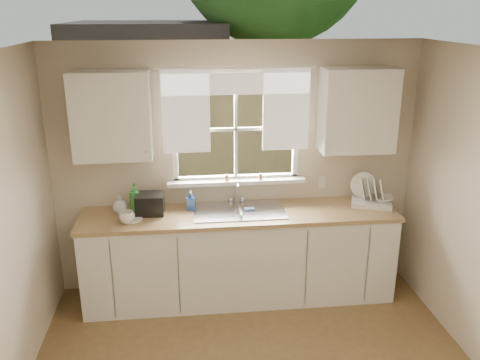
{
  "coord_description": "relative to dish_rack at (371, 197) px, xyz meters",
  "views": [
    {
      "loc": [
        -0.5,
        -2.81,
        2.77
      ],
      "look_at": [
        0.0,
        1.65,
        1.25
      ],
      "focal_mm": 38.0,
      "sensor_mm": 36.0,
      "label": 1
    }
  ],
  "objects": [
    {
      "name": "cup",
      "position": [
        -2.38,
        -0.2,
        -0.02
      ],
      "size": [
        0.15,
        0.15,
        0.11
      ],
      "primitive_type": "imported",
      "rotation": [
        0.0,
        0.0,
        0.07
      ],
      "color": "silver",
      "rests_on": "countertop"
    },
    {
      "name": "bowl",
      "position": [
        0.11,
        -0.05,
        -0.01
      ],
      "size": [
        0.23,
        0.23,
        0.05
      ],
      "primitive_type": "imported",
      "rotation": [
        0.0,
        0.0,
        -0.23
      ],
      "color": "beige",
      "rests_on": "dish_rack"
    },
    {
      "name": "black_appliance",
      "position": [
        -2.17,
        0.02,
        0.02
      ],
      "size": [
        0.27,
        0.24,
        0.19
      ],
      "primitive_type": "cube",
      "rotation": [
        0.0,
        0.0,
        -0.03
      ],
      "color": "black",
      "rests_on": "countertop"
    },
    {
      "name": "window",
      "position": [
        -1.32,
        0.26,
        0.5
      ],
      "size": [
        1.38,
        0.16,
        1.06
      ],
      "color": "white",
      "rests_on": "room_walls"
    },
    {
      "name": "dish_rack",
      "position": [
        0.0,
        0.0,
        0.0
      ],
      "size": [
        0.46,
        0.4,
        0.3
      ],
      "color": "silver",
      "rests_on": "countertop"
    },
    {
      "name": "base_cabinets",
      "position": [
        -1.32,
        -0.06,
        -0.56
      ],
      "size": [
        3.0,
        0.62,
        0.87
      ],
      "primitive_type": "cube",
      "color": "silver",
      "rests_on": "ground"
    },
    {
      "name": "countertop",
      "position": [
        -1.32,
        -0.06,
        -0.1
      ],
      "size": [
        3.04,
        0.65,
        0.04
      ],
      "primitive_type": "cube",
      "color": "#9C7A4E",
      "rests_on": "base_cabinets"
    },
    {
      "name": "upper_cabinet_right",
      "position": [
        -0.17,
        0.08,
        0.86
      ],
      "size": [
        0.7,
        0.33,
        0.8
      ],
      "primitive_type": "cube",
      "color": "silver",
      "rests_on": "room_walls"
    },
    {
      "name": "room_walls",
      "position": [
        -1.32,
        -1.81,
        0.25
      ],
      "size": [
        3.62,
        4.02,
        2.5
      ],
      "color": "beige",
      "rests_on": "ground"
    },
    {
      "name": "soap_bottle_c",
      "position": [
        -2.46,
        0.06,
        0.01
      ],
      "size": [
        0.18,
        0.18,
        0.18
      ],
      "primitive_type": "imported",
      "rotation": [
        0.0,
        0.0,
        0.38
      ],
      "color": "#BFBC9D",
      "rests_on": "countertop"
    },
    {
      "name": "sink",
      "position": [
        -1.32,
        -0.03,
        -0.15
      ],
      "size": [
        0.88,
        0.52,
        0.4
      ],
      "color": "#B7B7BC",
      "rests_on": "countertop"
    },
    {
      "name": "soap_bottle_a",
      "position": [
        -2.32,
        0.08,
        0.06
      ],
      "size": [
        0.14,
        0.15,
        0.29
      ],
      "primitive_type": "imported",
      "rotation": [
        0.0,
        0.0,
        0.41
      ],
      "color": "#2E8C34",
      "rests_on": "countertop"
    },
    {
      "name": "wall_outlet",
      "position": [
        -0.44,
        0.24,
        0.09
      ],
      "size": [
        0.08,
        0.01,
        0.12
      ],
      "primitive_type": "cube",
      "color": "beige",
      "rests_on": "room_walls"
    },
    {
      "name": "upper_cabinet_left",
      "position": [
        -2.47,
        0.08,
        0.86
      ],
      "size": [
        0.7,
        0.33,
        0.8
      ],
      "primitive_type": "cube",
      "color": "silver",
      "rests_on": "room_walls"
    },
    {
      "name": "curtains",
      "position": [
        -1.32,
        0.21,
        0.94
      ],
      "size": [
        1.5,
        0.03,
        0.81
      ],
      "color": "white",
      "rests_on": "room_walls"
    },
    {
      "name": "soap_bottle_b",
      "position": [
        -1.78,
        0.07,
        0.01
      ],
      "size": [
        0.09,
        0.1,
        0.18
      ],
      "primitive_type": "imported",
      "rotation": [
        0.0,
        0.0,
        -0.14
      ],
      "color": "#2D57AA",
      "rests_on": "countertop"
    },
    {
      "name": "sill_jars",
      "position": [
        -1.25,
        0.2,
        0.19
      ],
      "size": [
        0.38,
        0.04,
        0.06
      ],
      "color": "brown",
      "rests_on": "window"
    },
    {
      "name": "saucer",
      "position": [
        -2.34,
        -0.12,
        -0.07
      ],
      "size": [
        0.21,
        0.21,
        0.01
      ],
      "primitive_type": "cylinder",
      "color": "silver",
      "rests_on": "countertop"
    },
    {
      "name": "ceiling",
      "position": [
        -1.32,
        -1.74,
        1.51
      ],
      "size": [
        3.6,
        4.0,
        0.02
      ],
      "primitive_type": "cube",
      "color": "silver",
      "rests_on": "room_walls"
    }
  ]
}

